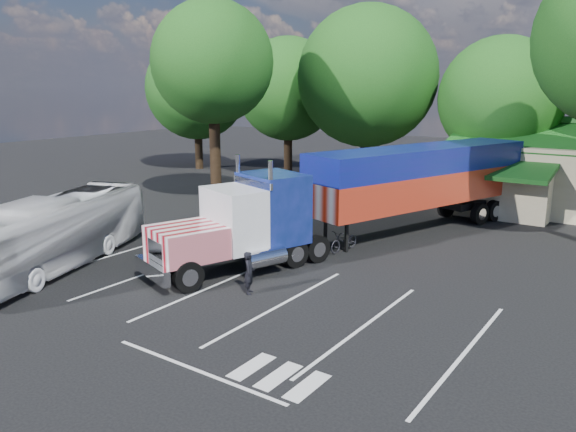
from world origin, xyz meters
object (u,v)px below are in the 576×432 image
Objects in this scene: semi_truck at (381,187)px; bicycle at (344,241)px; tour_bus at (55,232)px; woman at (249,273)px.

semi_truck is 11.46× the size of bicycle.
semi_truck is 3.61m from bicycle.
tour_bus is at bearing -108.87° from semi_truck.
woman is 0.84× the size of bicycle.
woman is at bearing -84.28° from bicycle.
tour_bus is (-8.60, -2.15, 0.69)m from woman.
bicycle is 0.18× the size of tour_bus.
tour_bus is (-9.19, -11.77, -1.12)m from semi_truck.
woman is 8.89m from tour_bus.
woman is 0.15× the size of tour_bus.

